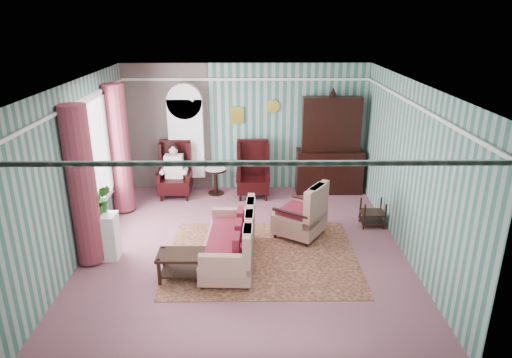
{
  "coord_description": "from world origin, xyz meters",
  "views": [
    {
      "loc": [
        0.12,
        -7.17,
        3.92
      ],
      "look_at": [
        0.2,
        0.6,
        1.09
      ],
      "focal_mm": 32.0,
      "sensor_mm": 36.0,
      "label": 1
    }
  ],
  "objects_px": {
    "sofa": "(229,238)",
    "plant_stand": "(102,236)",
    "seated_woman": "(175,172)",
    "round_side_table": "(216,181)",
    "dresser_hutch": "(331,143)",
    "floral_armchair": "(300,212)",
    "nest_table": "(373,213)",
    "coffee_table": "(187,266)",
    "bookcase": "(187,144)",
    "wingback_right": "(253,170)",
    "wingback_left": "(174,170)"
  },
  "relations": [
    {
      "from": "sofa",
      "to": "plant_stand",
      "type": "bearing_deg",
      "value": 87.71
    },
    {
      "from": "seated_woman",
      "to": "round_side_table",
      "type": "xyz_separation_m",
      "value": [
        0.9,
        0.15,
        -0.29
      ]
    },
    {
      "from": "dresser_hutch",
      "to": "floral_armchair",
      "type": "height_order",
      "value": "dresser_hutch"
    },
    {
      "from": "seated_woman",
      "to": "nest_table",
      "type": "xyz_separation_m",
      "value": [
        4.07,
        -1.55,
        -0.32
      ]
    },
    {
      "from": "seated_woman",
      "to": "round_side_table",
      "type": "bearing_deg",
      "value": 9.46
    },
    {
      "from": "plant_stand",
      "to": "floral_armchair",
      "type": "height_order",
      "value": "floral_armchair"
    },
    {
      "from": "seated_woman",
      "to": "nest_table",
      "type": "bearing_deg",
      "value": -20.85
    },
    {
      "from": "plant_stand",
      "to": "coffee_table",
      "type": "height_order",
      "value": "plant_stand"
    },
    {
      "from": "seated_woman",
      "to": "sofa",
      "type": "height_order",
      "value": "seated_woman"
    },
    {
      "from": "bookcase",
      "to": "seated_woman",
      "type": "bearing_deg",
      "value": -122.66
    },
    {
      "from": "seated_woman",
      "to": "plant_stand",
      "type": "height_order",
      "value": "seated_woman"
    },
    {
      "from": "coffee_table",
      "to": "sofa",
      "type": "bearing_deg",
      "value": 37.58
    },
    {
      "from": "round_side_table",
      "to": "plant_stand",
      "type": "height_order",
      "value": "plant_stand"
    },
    {
      "from": "plant_stand",
      "to": "sofa",
      "type": "bearing_deg",
      "value": -4.64
    },
    {
      "from": "bookcase",
      "to": "wingback_right",
      "type": "relative_size",
      "value": 1.79
    },
    {
      "from": "bookcase",
      "to": "sofa",
      "type": "relative_size",
      "value": 1.24
    },
    {
      "from": "floral_armchair",
      "to": "coffee_table",
      "type": "bearing_deg",
      "value": 160.61
    },
    {
      "from": "bookcase",
      "to": "wingback_right",
      "type": "bearing_deg",
      "value": -14.57
    },
    {
      "from": "nest_table",
      "to": "coffee_table",
      "type": "bearing_deg",
      "value": -151.0
    },
    {
      "from": "dresser_hutch",
      "to": "plant_stand",
      "type": "height_order",
      "value": "dresser_hutch"
    },
    {
      "from": "bookcase",
      "to": "seated_woman",
      "type": "xyz_separation_m",
      "value": [
        -0.25,
        -0.39,
        -0.53
      ]
    },
    {
      "from": "wingback_right",
      "to": "nest_table",
      "type": "bearing_deg",
      "value": -33.75
    },
    {
      "from": "nest_table",
      "to": "floral_armchair",
      "type": "relative_size",
      "value": 0.56
    },
    {
      "from": "wingback_left",
      "to": "floral_armchair",
      "type": "xyz_separation_m",
      "value": [
        2.6,
        -1.96,
        -0.14
      ]
    },
    {
      "from": "bookcase",
      "to": "dresser_hutch",
      "type": "distance_m",
      "value": 3.25
    },
    {
      "from": "plant_stand",
      "to": "dresser_hutch",
      "type": "bearing_deg",
      "value": 35.08
    },
    {
      "from": "nest_table",
      "to": "sofa",
      "type": "relative_size",
      "value": 0.3
    },
    {
      "from": "plant_stand",
      "to": "floral_armchair",
      "type": "distance_m",
      "value": 3.49
    },
    {
      "from": "wingback_left",
      "to": "round_side_table",
      "type": "height_order",
      "value": "wingback_left"
    },
    {
      "from": "wingback_right",
      "to": "seated_woman",
      "type": "height_order",
      "value": "wingback_right"
    },
    {
      "from": "wingback_left",
      "to": "floral_armchair",
      "type": "relative_size",
      "value": 1.29
    },
    {
      "from": "sofa",
      "to": "floral_armchair",
      "type": "relative_size",
      "value": 1.87
    },
    {
      "from": "nest_table",
      "to": "coffee_table",
      "type": "height_order",
      "value": "nest_table"
    },
    {
      "from": "sofa",
      "to": "wingback_right",
      "type": "bearing_deg",
      "value": -5.55
    },
    {
      "from": "wingback_right",
      "to": "dresser_hutch",
      "type": "bearing_deg",
      "value": 8.77
    },
    {
      "from": "sofa",
      "to": "bookcase",
      "type": "bearing_deg",
      "value": 20.63
    },
    {
      "from": "seated_woman",
      "to": "floral_armchair",
      "type": "height_order",
      "value": "seated_woman"
    },
    {
      "from": "wingback_right",
      "to": "sofa",
      "type": "height_order",
      "value": "wingback_right"
    },
    {
      "from": "wingback_right",
      "to": "sofa",
      "type": "xyz_separation_m",
      "value": [
        -0.41,
        -2.92,
        -0.17
      ]
    },
    {
      "from": "bookcase",
      "to": "round_side_table",
      "type": "relative_size",
      "value": 3.73
    },
    {
      "from": "plant_stand",
      "to": "sofa",
      "type": "relative_size",
      "value": 0.44
    },
    {
      "from": "wingback_right",
      "to": "coffee_table",
      "type": "relative_size",
      "value": 1.4
    },
    {
      "from": "seated_woman",
      "to": "wingback_left",
      "type": "bearing_deg",
      "value": 0.0
    },
    {
      "from": "seated_woman",
      "to": "wingback_right",
      "type": "bearing_deg",
      "value": 0.0
    },
    {
      "from": "wingback_right",
      "to": "nest_table",
      "type": "relative_size",
      "value": 2.31
    },
    {
      "from": "wingback_right",
      "to": "seated_woman",
      "type": "bearing_deg",
      "value": 180.0
    },
    {
      "from": "nest_table",
      "to": "plant_stand",
      "type": "relative_size",
      "value": 0.68
    },
    {
      "from": "bookcase",
      "to": "plant_stand",
      "type": "bearing_deg",
      "value": -108.49
    },
    {
      "from": "nest_table",
      "to": "round_side_table",
      "type": "bearing_deg",
      "value": 151.8
    },
    {
      "from": "seated_woman",
      "to": "nest_table",
      "type": "distance_m",
      "value": 4.37
    }
  ]
}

